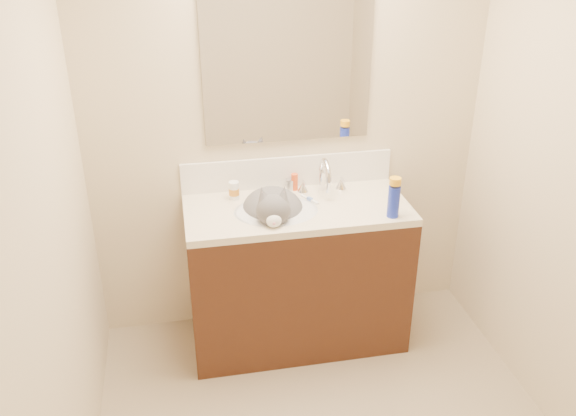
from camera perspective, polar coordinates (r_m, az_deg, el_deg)
name	(u,v)px	position (r m, az deg, el deg)	size (l,w,h in m)	color
room_shell	(356,167)	(2.13, 6.37, 3.80)	(2.24, 2.54, 2.52)	beige
vanity_cabinet	(297,277)	(3.47, 0.82, -6.50)	(1.20, 0.55, 0.82)	#3D1E11
counter_slab	(297,210)	(3.26, 0.87, -0.15)	(1.20, 0.55, 0.04)	beige
basin	(276,222)	(3.24, -1.11, -1.36)	(0.45, 0.36, 0.14)	silver
faucet	(324,179)	(3.37, 3.40, 2.75)	(0.28, 0.20, 0.21)	silver
cat	(273,211)	(3.23, -1.38, -0.31)	(0.38, 0.49, 0.35)	#545154
backsplash	(288,172)	(3.45, -0.02, 3.42)	(1.20, 0.02, 0.18)	white
mirror	(288,68)	(3.26, -0.02, 12.99)	(0.90, 0.02, 0.80)	white
pill_bottle	(234,190)	(3.32, -5.07, 1.65)	(0.06, 0.06, 0.10)	white
pill_label	(234,191)	(3.33, -5.07, 1.55)	(0.06, 0.06, 0.04)	orange
silver_jar	(290,184)	(3.43, 0.20, 2.22)	(0.05, 0.05, 0.06)	#B7B7BC
amber_bottle	(295,182)	(3.42, 0.61, 2.46)	(0.04, 0.04, 0.10)	#E94D1B
toothbrush	(310,199)	(3.32, 2.05, 0.81)	(0.01, 0.14, 0.01)	white
toothbrush_head	(310,199)	(3.31, 2.05, 0.86)	(0.02, 0.03, 0.02)	#6386D3
spray_can	(394,202)	(3.16, 9.85, 0.59)	(0.06, 0.06, 0.17)	#1B2EBD
spray_cap	(395,181)	(3.11, 10.01, 2.48)	(0.06, 0.06, 0.04)	#FFB01A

